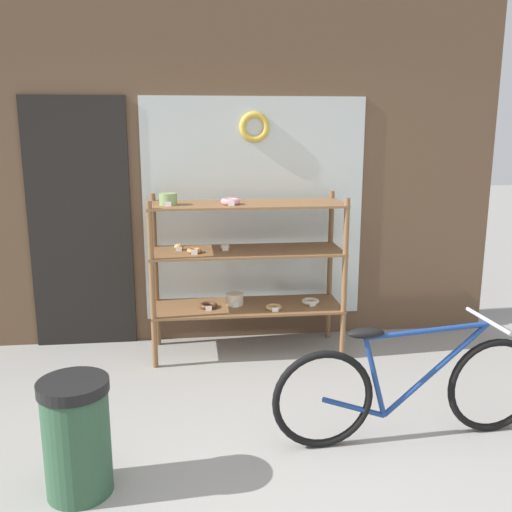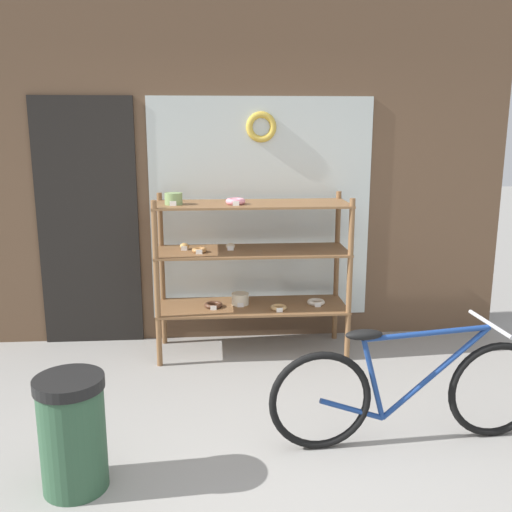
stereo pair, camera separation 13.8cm
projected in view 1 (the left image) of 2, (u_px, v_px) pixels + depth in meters
The scene contains 4 objects.
storefront_facade at pixel (226, 126), 4.78m from camera, with size 4.69×0.13×3.83m.
display_case at pixel (244, 259), 4.63m from camera, with size 1.55×0.53×1.35m.
bicycle at pixel (410, 388), 3.40m from camera, with size 1.69×0.46×0.74m.
trash_bin at pixel (76, 432), 2.89m from camera, with size 0.36×0.36×0.62m.
Camera 1 is at (-0.35, -2.37, 1.86)m, focal length 40.00 mm.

